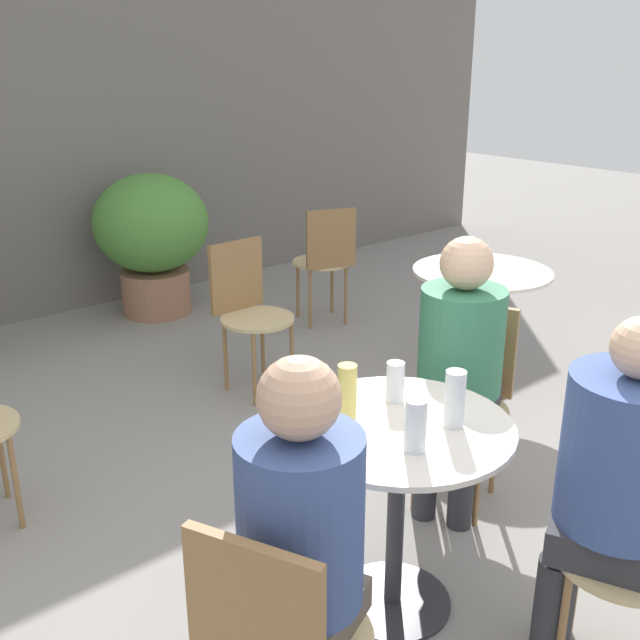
# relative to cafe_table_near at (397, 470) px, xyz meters

# --- Properties ---
(ground_plane) EXTENTS (20.00, 20.00, 0.00)m
(ground_plane) POSITION_rel_cafe_table_near_xyz_m (0.01, -0.24, -0.54)
(ground_plane) COLOR gray
(cafe_table_near) EXTENTS (0.76, 0.76, 0.72)m
(cafe_table_near) POSITION_rel_cafe_table_near_xyz_m (0.00, 0.00, 0.00)
(cafe_table_near) COLOR #2D2D33
(cafe_table_near) RESTS_ON ground_plane
(cafe_table_far) EXTENTS (0.77, 0.77, 0.72)m
(cafe_table_far) POSITION_rel_cafe_table_near_xyz_m (1.66, 0.96, 0.00)
(cafe_table_far) COLOR #2D2D33
(cafe_table_far) RESTS_ON ground_plane
(bistro_chair_0) EXTENTS (0.46, 0.45, 0.85)m
(bistro_chair_0) POSITION_rel_cafe_table_near_xyz_m (-0.75, -0.32, -0.03)
(bistro_chair_0) COLOR tan
(bistro_chair_0) RESTS_ON ground_plane
(bistro_chair_2) EXTENTS (0.46, 0.45, 0.85)m
(bistro_chair_2) POSITION_rel_cafe_table_near_xyz_m (0.75, 0.32, -0.03)
(bistro_chair_2) COLOR tan
(bistro_chair_2) RESTS_ON ground_plane
(bistro_chair_3) EXTENTS (0.44, 0.46, 0.85)m
(bistro_chair_3) POSITION_rel_cafe_table_near_xyz_m (1.70, 2.34, -0.03)
(bistro_chair_3) COLOR tan
(bistro_chair_3) RESTS_ON ground_plane
(bistro_chair_5) EXTENTS (0.42, 0.42, 0.85)m
(bistro_chair_5) POSITION_rel_cafe_table_near_xyz_m (0.68, 1.84, -0.03)
(bistro_chair_5) COLOR tan
(bistro_chair_5) RESTS_ON ground_plane
(seated_person_0) EXTENTS (0.38, 0.37, 1.21)m
(seated_person_0) POSITION_rel_cafe_table_near_xyz_m (-0.62, -0.26, 0.18)
(seated_person_0) COLOR brown
(seated_person_0) RESTS_ON ground_plane
(seated_person_1) EXTENTS (0.42, 0.44, 1.20)m
(seated_person_1) POSITION_rel_cafe_table_near_xyz_m (0.26, -0.62, 0.16)
(seated_person_1) COLOR #2D2D33
(seated_person_1) RESTS_ON ground_plane
(seated_person_2) EXTENTS (0.41, 0.39, 1.19)m
(seated_person_2) POSITION_rel_cafe_table_near_xyz_m (0.62, 0.26, 0.17)
(seated_person_2) COLOR #2D2D33
(seated_person_2) RESTS_ON ground_plane
(beer_glass_0) EXTENTS (0.06, 0.06, 0.20)m
(beer_glass_0) POSITION_rel_cafe_table_near_xyz_m (-0.11, 0.13, 0.27)
(beer_glass_0) COLOR #DBC65B
(beer_glass_0) RESTS_ON cafe_table_near
(beer_glass_1) EXTENTS (0.07, 0.07, 0.17)m
(beer_glass_1) POSITION_rel_cafe_table_near_xyz_m (-0.09, -0.15, 0.26)
(beer_glass_1) COLOR silver
(beer_glass_1) RESTS_ON cafe_table_near
(beer_glass_2) EXTENTS (0.07, 0.07, 0.19)m
(beer_glass_2) POSITION_rel_cafe_table_near_xyz_m (0.12, -0.12, 0.27)
(beer_glass_2) COLOR silver
(beer_glass_2) RESTS_ON cafe_table_near
(beer_glass_3) EXTENTS (0.06, 0.06, 0.14)m
(beer_glass_3) POSITION_rel_cafe_table_near_xyz_m (0.11, 0.13, 0.24)
(beer_glass_3) COLOR silver
(beer_glass_3) RESTS_ON cafe_table_near
(potted_plant_1) EXTENTS (0.83, 0.83, 1.04)m
(potted_plant_1) POSITION_rel_cafe_table_near_xyz_m (0.91, 3.36, 0.06)
(potted_plant_1) COLOR #93664C
(potted_plant_1) RESTS_ON ground_plane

